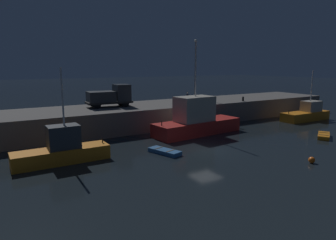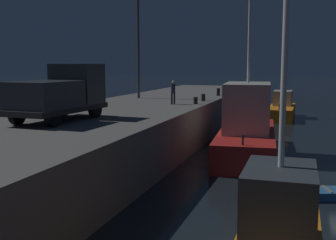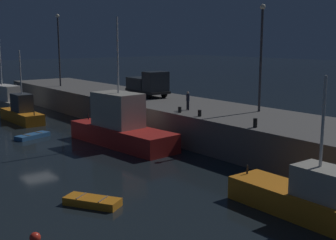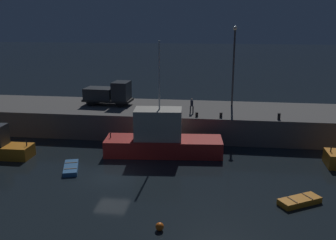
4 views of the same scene
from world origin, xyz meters
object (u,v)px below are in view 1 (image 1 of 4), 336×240
(dinghy_orange_near, at_px, (165,151))
(bollard_central, at_px, (212,102))
(fishing_boat_orange, at_px, (307,114))
(dockworker, at_px, (187,97))
(fishing_trawler_red, at_px, (196,120))
(utility_truck, at_px, (111,96))
(mooring_buoy_mid, at_px, (312,160))
(fishing_boat_white, at_px, (62,150))
(bollard_east, at_px, (243,99))
(bollard_west, at_px, (197,103))
(lamp_post_east, at_px, (195,65))
(rowboat_white_mid, at_px, (324,136))

(dinghy_orange_near, relative_size, bollard_central, 6.43)
(fishing_boat_orange, distance_m, dockworker, 17.35)
(fishing_trawler_red, relative_size, utility_truck, 1.97)
(mooring_buoy_mid, height_order, bollard_central, bollard_central)
(fishing_boat_white, distance_m, bollard_central, 21.41)
(fishing_trawler_red, relative_size, fishing_boat_white, 1.45)
(bollard_east, bearing_deg, bollard_central, -179.92)
(fishing_boat_orange, bearing_deg, bollard_west, 162.64)
(mooring_buoy_mid, relative_size, bollard_west, 1.08)
(fishing_boat_orange, bearing_deg, lamp_post_east, 138.86)
(fishing_boat_orange, relative_size, lamp_post_east, 0.90)
(fishing_boat_white, distance_m, dinghy_orange_near, 8.45)
(dinghy_orange_near, xyz_separation_m, lamp_post_east, (13.37, 14.08, 7.45))
(lamp_post_east, bearing_deg, bollard_central, -102.47)
(fishing_trawler_red, height_order, fishing_boat_orange, fishing_trawler_red)
(mooring_buoy_mid, relative_size, dockworker, 0.32)
(fishing_boat_white, xyz_separation_m, bollard_east, (25.84, 6.54, 1.94))
(bollard_central, bearing_deg, utility_truck, 162.04)
(dinghy_orange_near, distance_m, rowboat_white_mid, 17.85)
(dinghy_orange_near, relative_size, dockworker, 2.07)
(dinghy_orange_near, relative_size, bollard_east, 5.21)
(dinghy_orange_near, bearing_deg, fishing_boat_orange, 8.50)
(dinghy_orange_near, xyz_separation_m, mooring_buoy_mid, (8.65, -8.18, 0.07))
(dinghy_orange_near, distance_m, bollard_west, 13.29)
(dockworker, bearing_deg, mooring_buoy_mid, -91.68)
(utility_truck, bearing_deg, fishing_boat_orange, -19.21)
(fishing_boat_orange, bearing_deg, dinghy_orange_near, -171.50)
(rowboat_white_mid, xyz_separation_m, bollard_central, (-5.32, 12.25, 2.69))
(fishing_trawler_red, distance_m, bollard_central, 6.70)
(lamp_post_east, xyz_separation_m, dockworker, (-4.18, -4.13, -4.09))
(bollard_east, bearing_deg, dinghy_orange_near, -154.04)
(fishing_boat_white, xyz_separation_m, dockworker, (17.33, 7.88, 2.52))
(dinghy_orange_near, xyz_separation_m, bollard_east, (17.69, 8.61, 2.78))
(bollard_west, bearing_deg, dinghy_orange_near, -138.79)
(fishing_boat_orange, bearing_deg, bollard_central, 159.62)
(utility_truck, bearing_deg, bollard_central, -17.96)
(fishing_trawler_red, bearing_deg, dinghy_orange_near, -145.23)
(dinghy_orange_near, distance_m, bollard_east, 19.87)
(bollard_central, height_order, bollard_east, bollard_east)
(utility_truck, bearing_deg, bollard_west, -21.98)
(bollard_central, bearing_deg, bollard_east, 0.08)
(fishing_boat_white, bearing_deg, utility_truck, 52.99)
(bollard_east, bearing_deg, fishing_trawler_red, -160.41)
(mooring_buoy_mid, distance_m, utility_truck, 22.90)
(fishing_boat_white, relative_size, dockworker, 4.76)
(mooring_buoy_mid, xyz_separation_m, bollard_west, (1.14, 16.76, 2.63))
(bollard_west, xyz_separation_m, bollard_east, (7.90, 0.04, 0.08))
(rowboat_white_mid, distance_m, utility_truck, 24.31)
(mooring_buoy_mid, bearing_deg, dockworker, 88.32)
(lamp_post_east, height_order, bollard_central, lamp_post_east)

